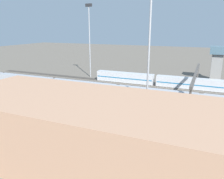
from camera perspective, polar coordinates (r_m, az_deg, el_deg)
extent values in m
plane|color=#60594F|center=(72.88, 4.68, -1.25)|extent=(400.00, 400.00, 0.00)
cube|color=#3D3833|center=(86.73, 7.85, 1.43)|extent=(140.00, 2.80, 0.12)
cube|color=#4C443D|center=(82.06, 6.91, 0.65)|extent=(140.00, 2.80, 0.12)
cube|color=#3D3833|center=(77.44, 5.86, -0.22)|extent=(140.00, 2.80, 0.12)
cube|color=#3D3833|center=(72.86, 4.68, -1.20)|extent=(140.00, 2.80, 0.12)
cube|color=#4C443D|center=(68.34, 3.34, -2.32)|extent=(140.00, 2.80, 0.12)
cube|color=#3D3833|center=(63.90, 1.81, -3.58)|extent=(140.00, 2.80, 0.12)
cube|color=#3D3833|center=(59.54, 0.05, -5.03)|extent=(140.00, 2.80, 0.12)
cube|color=#A8AAB2|center=(65.37, 11.02, -1.62)|extent=(23.00, 3.00, 3.80)
cube|color=#A8AAB2|center=(73.96, -7.58, 0.54)|extent=(23.00, 3.00, 3.80)
cube|color=#A8AAB2|center=(88.53, -21.21, 2.10)|extent=(23.00, 3.00, 3.80)
cube|color=#A8AAB2|center=(59.27, 19.03, -3.39)|extent=(23.00, 3.00, 5.00)
cube|color=#A8AAB2|center=(65.18, -2.60, -0.84)|extent=(23.00, 3.00, 5.00)
cube|color=silver|center=(83.61, 19.05, 1.57)|extent=(23.00, 3.00, 3.80)
cube|color=#1E6B9E|center=(83.66, 19.04, 1.42)|extent=(22.40, 3.06, 0.36)
cube|color=silver|center=(88.45, 3.27, 3.13)|extent=(23.00, 3.00, 3.80)
cube|color=#1E6B9E|center=(88.47, 3.26, 3.07)|extent=(22.40, 3.06, 0.36)
cylinder|color=#9EA0A5|center=(97.08, -5.72, 11.67)|extent=(0.44, 0.44, 29.13)
cube|color=#262628|center=(97.26, -5.98, 20.62)|extent=(2.80, 0.70, 1.20)
cylinder|color=#9EA0A5|center=(50.47, 9.40, 9.64)|extent=(0.44, 0.44, 31.96)
cylinder|color=#4C4742|center=(85.13, 20.95, 2.99)|extent=(0.50, 0.50, 8.00)
cylinder|color=#4C4742|center=(52.09, 19.05, -4.38)|extent=(0.50, 0.50, 8.00)
cube|color=#4C4742|center=(67.51, 20.58, 3.80)|extent=(0.70, 35.00, 0.80)
cube|color=tan|center=(34.91, -2.17, -11.22)|extent=(51.44, 18.02, 10.54)
cube|color=gray|center=(99.51, 25.03, 5.10)|extent=(4.00, 4.00, 10.90)
cube|color=slate|center=(98.67, 25.49, 9.07)|extent=(6.00, 6.00, 3.00)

